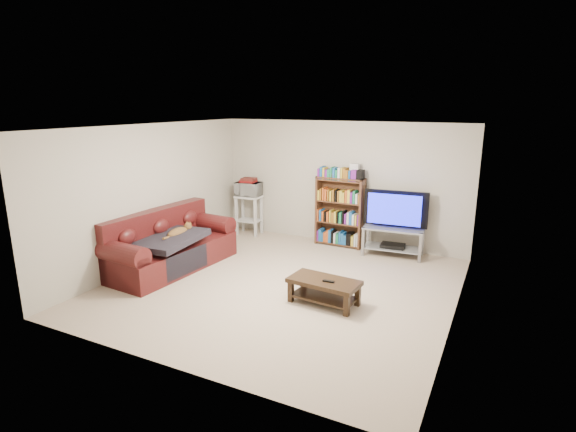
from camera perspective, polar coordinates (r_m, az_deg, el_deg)
The scene contains 19 objects.
floor at distance 7.01m, azimuth -0.73°, elevation -8.76°, with size 5.00×5.00×0.00m, color #C5AD92.
ceiling at distance 6.46m, azimuth -0.80°, elevation 11.22°, with size 5.00×5.00×0.00m, color white.
wall_back at distance 8.89m, azimuth 6.64°, elevation 4.16°, with size 5.00×5.00×0.00m, color beige.
wall_front at distance 4.65m, azimuth -15.07°, elevation -5.62°, with size 5.00×5.00×0.00m, color beige.
wall_left at distance 8.07m, azimuth -16.78°, elevation 2.62°, with size 5.00×5.00×0.00m, color beige.
wall_right at distance 5.96m, azimuth 21.15°, elevation -1.72°, with size 5.00×5.00×0.00m, color beige.
sofa at distance 7.91m, azimuth -14.96°, elevation -3.94°, with size 1.15×2.34×0.97m.
blanket at distance 7.61m, azimuth -14.89°, elevation -2.86°, with size 0.88×1.14×0.10m, color black.
cat at distance 7.73m, azimuth -13.84°, elevation -2.06°, with size 0.25×0.62×0.19m, color brown, non-canonical shape.
coffee_table at distance 6.34m, azimuth 4.60°, elevation -8.97°, with size 1.02×0.57×0.36m.
remote at distance 6.22m, azimuth 5.17°, elevation -8.26°, with size 0.16×0.04×0.02m, color black.
tv_stand at distance 8.41m, azimuth 13.21°, elevation -2.58°, with size 1.10×0.56×0.54m.
television at distance 8.28m, azimuth 13.41°, elevation 0.77°, with size 1.15×0.15×0.66m, color black.
dvd_player at distance 8.46m, azimuth 13.15°, elevation -3.69°, with size 0.43×0.30×0.06m, color black.
bookshelf at distance 8.77m, azimuth 6.60°, elevation 0.67°, with size 0.95×0.32×1.35m.
shelf_clutter at distance 8.60m, azimuth 7.38°, elevation 5.55°, with size 0.69×0.22×0.28m.
microwave_stand at distance 9.54m, azimuth -4.98°, elevation 0.82°, with size 0.55×0.42×0.84m.
microwave at distance 9.45m, azimuth -5.04°, elevation 3.44°, with size 0.52×0.35×0.29m, color silver.
game_boxes at distance 9.42m, azimuth -5.06°, elevation 4.44°, with size 0.30×0.27×0.05m, color maroon.
Camera 1 is at (2.96, -5.74, 2.74)m, focal length 28.00 mm.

